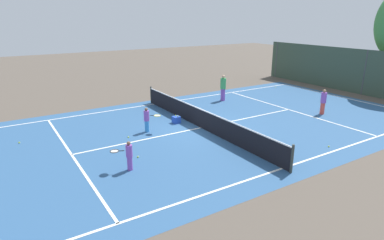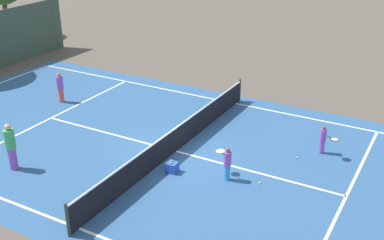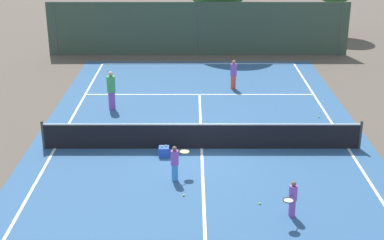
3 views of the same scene
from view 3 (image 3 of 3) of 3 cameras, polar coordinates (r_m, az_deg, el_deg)
ground_plane at (r=21.08m, az=0.77°, el=-2.91°), size 80.00×80.00×0.00m
court_surface at (r=21.08m, az=0.77°, el=-2.91°), size 13.00×25.00×0.01m
tennis_net at (r=20.88m, az=0.78°, el=-1.63°), size 11.90×0.10×1.10m
perimeter_fence at (r=33.99m, az=0.39°, el=9.22°), size 18.00×0.12×3.20m
player_0 at (r=27.79m, az=4.01°, el=4.65°), size 0.31×0.31×1.46m
player_1 at (r=16.68m, az=9.96°, el=-7.83°), size 0.55×0.81×1.13m
player_2 at (r=25.09m, az=-8.40°, el=3.01°), size 0.37×0.37×1.74m
player_3 at (r=18.49m, az=-1.92°, el=-4.32°), size 0.68×0.79×1.23m
ball_crate at (r=20.42m, az=-3.07°, el=-3.22°), size 0.37×0.37×0.43m
tennis_ball_2 at (r=31.29m, az=-8.78°, el=4.97°), size 0.07×0.07×0.07m
tennis_ball_3 at (r=24.72m, az=12.54°, el=0.34°), size 0.07×0.07×0.07m
tennis_ball_4 at (r=17.43m, az=6.69°, el=-8.39°), size 0.07×0.07×0.07m
tennis_ball_6 at (r=17.76m, az=-1.06°, el=-7.64°), size 0.07×0.07×0.07m
tennis_ball_7 at (r=22.05m, az=-8.48°, el=-1.95°), size 0.07×0.07×0.07m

